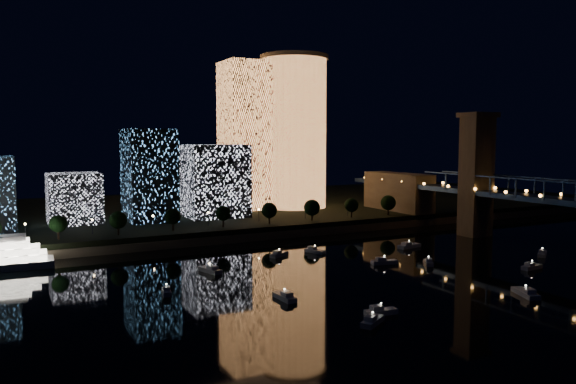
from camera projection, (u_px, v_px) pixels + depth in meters
name	position (u px, v px, depth m)	size (l,w,h in m)	color
ground	(437.00, 281.00, 155.87)	(520.00, 520.00, 0.00)	black
far_bank	(228.00, 209.00, 297.24)	(420.00, 160.00, 5.00)	black
seawall	(298.00, 232.00, 228.30)	(420.00, 6.00, 3.00)	#6B5E4C
tower_cylindrical	(294.00, 132.00, 282.03)	(34.00, 34.00, 75.83)	#FF9C51
tower_rectangular	(246.00, 136.00, 276.04)	(22.61, 22.61, 71.94)	#FF9C51
midrise_blocks	(130.00, 184.00, 232.99)	(113.27, 31.83, 38.63)	white
motorboats	(381.00, 270.00, 164.94)	(131.32, 79.72, 2.78)	silver
esplanade_trees	(240.00, 212.00, 222.27)	(166.34, 6.95, 8.97)	black
street_lamps	(208.00, 216.00, 222.71)	(132.70, 0.70, 5.65)	black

